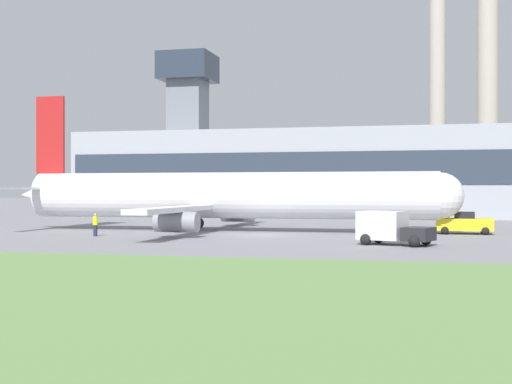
% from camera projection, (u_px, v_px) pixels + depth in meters
% --- Properties ---
extents(ground_plane, '(400.00, 400.00, 0.00)m').
position_uv_depth(ground_plane, '(259.00, 235.00, 53.38)').
color(ground_plane, gray).
extents(terminal_building, '(64.73, 11.66, 21.28)m').
position_uv_depth(terminal_building, '(319.00, 170.00, 89.80)').
color(terminal_building, '#9EA3AD').
rests_on(terminal_building, ground_plane).
extents(smokestack_left, '(3.12, 3.12, 37.97)m').
position_uv_depth(smokestack_left, '(437.00, 95.00, 118.08)').
color(smokestack_left, '#B2A899').
rests_on(smokestack_left, ground_plane).
extents(smokestack_right, '(3.97, 3.97, 44.63)m').
position_uv_depth(smokestack_right, '(488.00, 75.00, 118.60)').
color(smokestack_right, '#B2A899').
rests_on(smokestack_right, ground_plane).
extents(airplane, '(37.56, 30.44, 11.52)m').
position_uv_depth(airplane, '(222.00, 196.00, 58.34)').
color(airplane, white).
rests_on(airplane, ground_plane).
extents(pushback_tug, '(4.20, 2.65, 1.70)m').
position_uv_depth(pushback_tug, '(464.00, 224.00, 54.63)').
color(pushback_tug, yellow).
rests_on(pushback_tug, ground_plane).
extents(baggage_truck, '(4.89, 3.61, 2.08)m').
position_uv_depth(baggage_truck, '(390.00, 228.00, 43.88)').
color(baggage_truck, '#232328').
rests_on(baggage_truck, ground_plane).
extents(ground_crew_person, '(0.43, 0.43, 1.68)m').
position_uv_depth(ground_crew_person, '(95.00, 224.00, 52.05)').
color(ground_crew_person, '#23283D').
rests_on(ground_crew_person, ground_plane).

